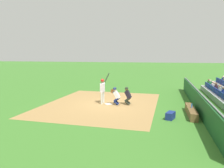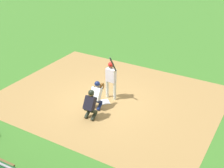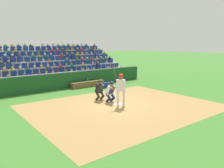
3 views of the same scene
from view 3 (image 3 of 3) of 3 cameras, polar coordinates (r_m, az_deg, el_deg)
ground_plane at (r=12.38m, az=1.20°, el=-5.30°), size 160.00×160.00×0.00m
infield_dirt_patch at (r=12.01m, az=2.76°, el=-5.77°), size 9.91×7.97×0.01m
home_plate_marker at (r=12.37m, az=1.20°, el=-5.23°), size 0.62×0.62×0.02m
batter_at_plate at (r=11.73m, az=2.25°, el=-0.56°), size 0.59×0.60×2.21m
catcher_crouching at (r=12.65m, az=-0.32°, el=-1.67°), size 0.47×0.71×1.26m
home_plate_umpire at (r=13.15m, az=-3.14°, el=-1.26°), size 0.48×0.49×1.28m
dugout_wall at (r=17.08m, az=-11.87°, el=0.87°), size 15.21×0.24×1.27m
dugout_bench at (r=17.49m, az=-6.24°, el=-0.04°), size 2.88×0.40×0.44m
water_bottle_on_bench at (r=17.45m, az=-6.30°, el=1.08°), size 0.07×0.07×0.24m
equipment_duffel_bag at (r=17.15m, az=-1.06°, el=-0.26°), size 0.81×0.58×0.39m
bleacher_stand at (r=21.74m, az=-18.35°, el=3.65°), size 16.77×5.75×3.42m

